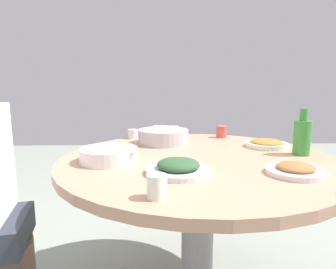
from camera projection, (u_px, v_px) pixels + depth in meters
The scene contains 10 objects.
round_dining_table at pixel (198, 187), 1.40m from camera, with size 1.28×1.28×0.77m.
rice_bowl at pixel (163, 136), 1.69m from camera, with size 0.29×0.29×0.09m.
soup_bowl at pixel (109, 155), 1.30m from camera, with size 0.25×0.25×0.06m.
dish_stirfry at pixel (295, 170), 1.12m from camera, with size 0.22×0.22×0.04m.
dish_greens at pixel (178, 168), 1.13m from camera, with size 0.25×0.25×0.06m.
dish_tofu_braise at pixel (267, 144), 1.60m from camera, with size 0.22×0.22×0.04m.
green_bottle at pixel (302, 136), 1.41m from camera, with size 0.08×0.08×0.22m.
tea_cup_near at pixel (133, 134), 1.84m from camera, with size 0.06×0.06×0.06m, color white.
tea_cup_far at pixel (221, 132), 1.87m from camera, with size 0.06×0.06×0.07m, color #C25049.
tea_cup_side at pixel (157, 186), 0.88m from camera, with size 0.06×0.06×0.07m, color white.
Camera 1 is at (-1.33, 0.19, 1.11)m, focal length 31.76 mm.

